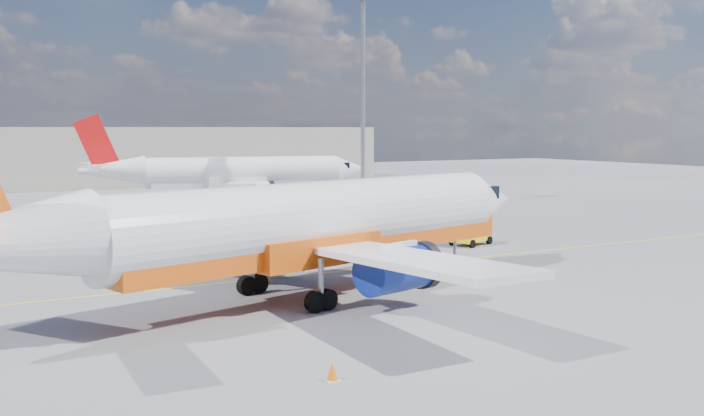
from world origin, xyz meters
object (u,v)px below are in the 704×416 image
main_jet (301,225)px  second_jet (235,174)px  gse_tug (470,231)px  traffic_cone (332,372)px

main_jet → second_jet: main_jet is taller
second_jet → gse_tug: (3.27, -35.99, -2.14)m
second_jet → main_jet: bearing=-97.0°
second_jet → traffic_cone: 59.72m
main_jet → traffic_cone: (-4.27, -11.21, -3.17)m
second_jet → traffic_cone: bearing=-97.7°
gse_tug → traffic_cone: (-21.50, -20.81, -0.68)m
main_jet → gse_tug: bearing=14.2°
gse_tug → traffic_cone: 29.93m
main_jet → gse_tug: (17.23, 9.59, -2.49)m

